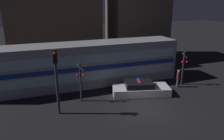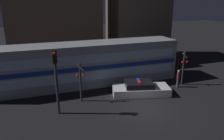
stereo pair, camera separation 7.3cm
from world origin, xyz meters
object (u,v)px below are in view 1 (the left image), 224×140
(crossing_signal_near, at_px, (183,66))
(police_car, at_px, (140,89))
(pedestrian, at_px, (178,78))
(train, at_px, (86,64))
(traffic_light_corner, at_px, (56,75))

(crossing_signal_near, bearing_deg, police_car, -171.58)
(pedestrian, distance_m, crossing_signal_near, 1.30)
(police_car, height_order, pedestrian, pedestrian)
(crossing_signal_near, bearing_deg, pedestrian, -152.38)
(pedestrian, relative_size, crossing_signal_near, 0.51)
(train, bearing_deg, pedestrian, -24.94)
(crossing_signal_near, distance_m, traffic_light_corner, 11.96)
(police_car, bearing_deg, traffic_light_corner, -156.20)
(crossing_signal_near, relative_size, traffic_light_corner, 0.69)
(train, bearing_deg, traffic_light_corner, -122.35)
(crossing_signal_near, height_order, traffic_light_corner, traffic_light_corner)
(train, relative_size, pedestrian, 10.88)
(train, distance_m, police_car, 5.66)
(police_car, xyz_separation_m, pedestrian, (4.00, 0.29, 0.37))
(police_car, relative_size, crossing_signal_near, 1.60)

